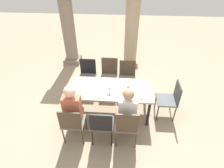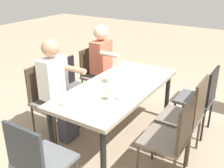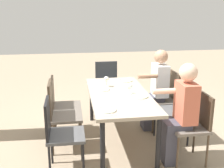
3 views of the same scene
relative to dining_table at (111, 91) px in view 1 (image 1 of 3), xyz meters
name	(u,v)px [view 1 (image 1 of 3)]	position (x,y,z in m)	size (l,w,h in m)	color
ground_plane	(111,112)	(0.00, 0.00, -0.66)	(16.00, 16.00, 0.00)	gray
dining_table	(111,91)	(0.00, 0.00, 0.00)	(1.82, 0.84, 0.73)	tan
chair_west_north	(88,74)	(-0.69, 0.84, -0.13)	(0.44, 0.44, 0.91)	#4F4F50
chair_west_south	(72,122)	(-0.69, -0.84, -0.13)	(0.44, 0.44, 0.90)	#6A6158
chair_mid_north	(109,74)	(-0.12, 0.84, -0.11)	(0.44, 0.44, 0.97)	#6A6158
chair_mid_south	(102,124)	(-0.12, -0.83, -0.14)	(0.44, 0.44, 0.89)	#4F4F50
chair_east_north	(127,76)	(0.36, 0.84, -0.15)	(0.44, 0.44, 0.90)	#6A6158
chair_east_south	(127,125)	(0.36, -0.84, -0.13)	(0.44, 0.44, 0.93)	#6A6158
chair_head_east	(171,98)	(1.33, 0.00, -0.13)	(0.44, 0.44, 0.91)	#5B5E61
diner_woman_green	(74,109)	(-0.69, -0.65, 0.04)	(0.35, 0.50, 1.29)	#3F3F4C
diner_man_white	(127,112)	(0.35, -0.65, 0.03)	(0.34, 0.50, 1.29)	#3F3F4C
stone_column_near	(67,19)	(-1.52, 2.37, 0.82)	(0.53, 0.53, 3.01)	gray
stone_column_centre	(132,25)	(0.45, 2.37, 0.69)	(0.54, 0.54, 2.75)	tan
plate_0	(84,80)	(-0.65, 0.25, 0.08)	(0.21, 0.21, 0.02)	white
fork_0	(78,80)	(-0.80, 0.25, 0.07)	(0.02, 0.17, 0.01)	silver
spoon_0	(91,81)	(-0.50, 0.25, 0.07)	(0.02, 0.17, 0.01)	silver
plate_1	(101,95)	(-0.19, -0.24, 0.08)	(0.25, 0.25, 0.02)	white
wine_glass_1	(109,88)	(-0.03, -0.14, 0.18)	(0.08, 0.08, 0.16)	white
fork_1	(94,95)	(-0.34, -0.24, 0.07)	(0.02, 0.17, 0.01)	silver
spoon_1	(108,95)	(-0.04, -0.24, 0.07)	(0.02, 0.17, 0.01)	silver
plate_2	(121,82)	(0.21, 0.24, 0.08)	(0.25, 0.25, 0.02)	white
wine_glass_2	(129,81)	(0.38, 0.14, 0.19)	(0.08, 0.08, 0.16)	white
fork_2	(115,82)	(0.06, 0.24, 0.07)	(0.02, 0.17, 0.01)	silver
spoon_2	(128,83)	(0.36, 0.24, 0.07)	(0.02, 0.17, 0.01)	silver
plate_3	(141,96)	(0.65, -0.22, 0.08)	(0.21, 0.21, 0.02)	silver
fork_3	(134,96)	(0.50, -0.22, 0.07)	(0.02, 0.17, 0.01)	silver
spoon_3	(149,97)	(0.80, -0.22, 0.07)	(0.02, 0.17, 0.01)	silver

